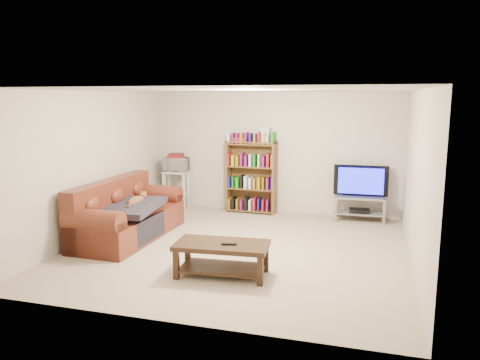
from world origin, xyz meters
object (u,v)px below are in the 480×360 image
(tv_stand, at_px, (360,204))
(bookshelf, at_px, (251,176))
(sofa, at_px, (125,218))
(coffee_table, at_px, (222,253))

(tv_stand, xyz_separation_m, bookshelf, (-2.13, 0.07, 0.42))
(tv_stand, height_order, bookshelf, bookshelf)
(sofa, xyz_separation_m, coffee_table, (2.08, -1.17, -0.03))
(sofa, distance_m, tv_stand, 4.29)
(sofa, distance_m, coffee_table, 2.38)
(sofa, relative_size, coffee_table, 1.81)
(coffee_table, relative_size, bookshelf, 0.87)
(sofa, relative_size, tv_stand, 2.39)
(sofa, xyz_separation_m, tv_stand, (3.71, 2.17, -0.02))
(sofa, distance_m, bookshelf, 2.77)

